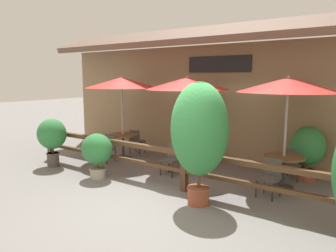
{
  "coord_description": "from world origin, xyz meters",
  "views": [
    {
      "loc": [
        3.97,
        -5.08,
        2.61
      ],
      "look_at": [
        -0.79,
        1.5,
        1.4
      ],
      "focal_mm": 35.0,
      "sensor_mm": 36.0,
      "label": 1
    }
  ],
  "objects_px": {
    "chair_middle_streetside": "(172,158)",
    "potted_plant_small_flowering": "(199,131)",
    "dining_table_middle": "(187,148)",
    "dining_table_near": "(123,139)",
    "potted_plant_entrance_palm": "(52,136)",
    "patio_umbrella_far": "(288,85)",
    "chair_far_wallside": "(292,162)",
    "potted_plant_broad_leaf": "(308,149)",
    "chair_near_wallside": "(136,140)",
    "potted_plant_tall_tropical": "(97,151)",
    "chair_middle_wallside": "(197,149)",
    "chair_far_streetside": "(270,176)",
    "patio_umbrella_middle": "(187,84)",
    "chair_near_streetside": "(108,147)",
    "patio_umbrella_near": "(122,83)",
    "dining_table_far": "(284,162)"
  },
  "relations": [
    {
      "from": "dining_table_near",
      "to": "potted_plant_broad_leaf",
      "type": "height_order",
      "value": "potted_plant_broad_leaf"
    },
    {
      "from": "dining_table_middle",
      "to": "potted_plant_broad_leaf",
      "type": "distance_m",
      "value": 3.17
    },
    {
      "from": "patio_umbrella_far",
      "to": "dining_table_far",
      "type": "distance_m",
      "value": 1.82
    },
    {
      "from": "patio_umbrella_middle",
      "to": "chair_near_wallside",
      "type": "bearing_deg",
      "value": 165.79
    },
    {
      "from": "patio_umbrella_near",
      "to": "potted_plant_tall_tropical",
      "type": "distance_m",
      "value": 2.81
    },
    {
      "from": "patio_umbrella_middle",
      "to": "chair_far_streetside",
      "type": "distance_m",
      "value": 3.37
    },
    {
      "from": "chair_middle_streetside",
      "to": "chair_far_streetside",
      "type": "xyz_separation_m",
      "value": [
        2.68,
        -0.06,
        0.0
      ]
    },
    {
      "from": "patio_umbrella_middle",
      "to": "chair_far_wallside",
      "type": "xyz_separation_m",
      "value": [
        2.7,
        0.77,
        -1.97
      ]
    },
    {
      "from": "patio_umbrella_middle",
      "to": "chair_far_wallside",
      "type": "bearing_deg",
      "value": 15.82
    },
    {
      "from": "dining_table_middle",
      "to": "chair_far_streetside",
      "type": "height_order",
      "value": "chair_far_streetside"
    },
    {
      "from": "potted_plant_tall_tropical",
      "to": "potted_plant_small_flowering",
      "type": "height_order",
      "value": "potted_plant_small_flowering"
    },
    {
      "from": "dining_table_near",
      "to": "chair_middle_wallside",
      "type": "relative_size",
      "value": 1.12
    },
    {
      "from": "patio_umbrella_middle",
      "to": "patio_umbrella_far",
      "type": "xyz_separation_m",
      "value": [
        2.71,
        0.02,
        0.0
      ]
    },
    {
      "from": "chair_near_wallside",
      "to": "patio_umbrella_near",
      "type": "bearing_deg",
      "value": 82.16
    },
    {
      "from": "chair_near_streetside",
      "to": "patio_umbrella_middle",
      "type": "distance_m",
      "value": 3.22
    },
    {
      "from": "patio_umbrella_near",
      "to": "potted_plant_entrance_palm",
      "type": "height_order",
      "value": "patio_umbrella_near"
    },
    {
      "from": "chair_middle_streetside",
      "to": "chair_middle_wallside",
      "type": "relative_size",
      "value": 1.0
    },
    {
      "from": "chair_middle_wallside",
      "to": "chair_far_streetside",
      "type": "distance_m",
      "value": 3.03
    },
    {
      "from": "dining_table_middle",
      "to": "potted_plant_small_flowering",
      "type": "relative_size",
      "value": 0.37
    },
    {
      "from": "chair_near_streetside",
      "to": "patio_umbrella_far",
      "type": "relative_size",
      "value": 0.32
    },
    {
      "from": "patio_umbrella_far",
      "to": "potted_plant_broad_leaf",
      "type": "height_order",
      "value": "patio_umbrella_far"
    },
    {
      "from": "patio_umbrella_far",
      "to": "chair_far_wallside",
      "type": "height_order",
      "value": "patio_umbrella_far"
    },
    {
      "from": "chair_near_wallside",
      "to": "chair_far_wallside",
      "type": "distance_m",
      "value": 5.15
    },
    {
      "from": "patio_umbrella_near",
      "to": "potted_plant_entrance_palm",
      "type": "xyz_separation_m",
      "value": [
        -0.94,
        -1.99,
        -1.52
      ]
    },
    {
      "from": "dining_table_near",
      "to": "chair_far_wallside",
      "type": "height_order",
      "value": "chair_far_wallside"
    },
    {
      "from": "chair_near_wallside",
      "to": "potted_plant_small_flowering",
      "type": "bearing_deg",
      "value": 138.28
    },
    {
      "from": "patio_umbrella_far",
      "to": "patio_umbrella_middle",
      "type": "bearing_deg",
      "value": -179.62
    },
    {
      "from": "chair_middle_wallside",
      "to": "potted_plant_broad_leaf",
      "type": "bearing_deg",
      "value": 176.55
    },
    {
      "from": "potted_plant_entrance_palm",
      "to": "patio_umbrella_middle",
      "type": "bearing_deg",
      "value": 31.17
    },
    {
      "from": "potted_plant_tall_tropical",
      "to": "potted_plant_entrance_palm",
      "type": "height_order",
      "value": "potted_plant_entrance_palm"
    },
    {
      "from": "dining_table_middle",
      "to": "patio_umbrella_far",
      "type": "xyz_separation_m",
      "value": [
        2.71,
        0.02,
        1.82
      ]
    },
    {
      "from": "patio_umbrella_near",
      "to": "chair_near_streetside",
      "type": "distance_m",
      "value": 2.08
    },
    {
      "from": "chair_middle_wallside",
      "to": "potted_plant_small_flowering",
      "type": "xyz_separation_m",
      "value": [
        1.64,
        -2.71,
        1.06
      ]
    },
    {
      "from": "chair_middle_wallside",
      "to": "potted_plant_tall_tropical",
      "type": "bearing_deg",
      "value": 53.82
    },
    {
      "from": "potted_plant_small_flowering",
      "to": "potted_plant_entrance_palm",
      "type": "bearing_deg",
      "value": -179.98
    },
    {
      "from": "dining_table_near",
      "to": "dining_table_middle",
      "type": "distance_m",
      "value": 2.44
    },
    {
      "from": "dining_table_middle",
      "to": "patio_umbrella_far",
      "type": "bearing_deg",
      "value": 0.38
    },
    {
      "from": "chair_near_wallside",
      "to": "chair_far_wallside",
      "type": "xyz_separation_m",
      "value": [
        5.15,
        0.15,
        0.0
      ]
    },
    {
      "from": "chair_far_streetside",
      "to": "potted_plant_entrance_palm",
      "type": "xyz_separation_m",
      "value": [
        -6.01,
        -1.31,
        0.45
      ]
    },
    {
      "from": "potted_plant_entrance_palm",
      "to": "chair_far_streetside",
      "type": "bearing_deg",
      "value": 12.28
    },
    {
      "from": "dining_table_near",
      "to": "potted_plant_entrance_palm",
      "type": "relative_size",
      "value": 0.66
    },
    {
      "from": "chair_middle_wallside",
      "to": "potted_plant_tall_tropical",
      "type": "xyz_separation_m",
      "value": [
        -1.4,
        -2.71,
        0.25
      ]
    },
    {
      "from": "chair_middle_streetside",
      "to": "patio_umbrella_far",
      "type": "relative_size",
      "value": 0.32
    },
    {
      "from": "patio_umbrella_middle",
      "to": "potted_plant_entrance_palm",
      "type": "bearing_deg",
      "value": -148.83
    },
    {
      "from": "chair_near_streetside",
      "to": "patio_umbrella_far",
      "type": "height_order",
      "value": "patio_umbrella_far"
    },
    {
      "from": "chair_far_wallside",
      "to": "potted_plant_tall_tropical",
      "type": "relative_size",
      "value": 0.72
    },
    {
      "from": "patio_umbrella_far",
      "to": "potted_plant_tall_tropical",
      "type": "relative_size",
      "value": 2.26
    },
    {
      "from": "chair_middle_wallside",
      "to": "potted_plant_entrance_palm",
      "type": "xyz_separation_m",
      "value": [
        -3.32,
        -2.71,
        0.45
      ]
    },
    {
      "from": "chair_middle_streetside",
      "to": "potted_plant_small_flowering",
      "type": "bearing_deg",
      "value": -38.89
    },
    {
      "from": "dining_table_middle",
      "to": "chair_far_wallside",
      "type": "bearing_deg",
      "value": 15.82
    }
  ]
}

